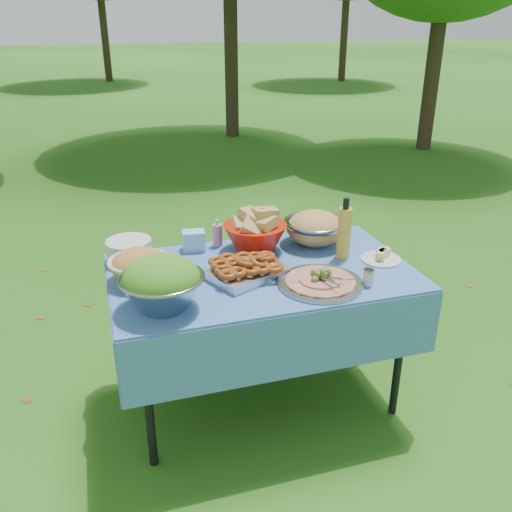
{
  "coord_description": "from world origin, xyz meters",
  "views": [
    {
      "loc": [
        -0.72,
        -2.28,
        1.9
      ],
      "look_at": [
        -0.03,
        0.0,
        0.84
      ],
      "focal_mm": 38.0,
      "sensor_mm": 36.0,
      "label": 1
    }
  ],
  "objects_px": {
    "oil_bottle": "(344,228)",
    "bread_bowl": "(255,230)",
    "salad_bowl": "(162,283)",
    "charcuterie_platter": "(321,276)",
    "plate_stack": "(129,250)",
    "pasta_bowl_steel": "(315,228)",
    "picnic_table": "(261,337)"
  },
  "relations": [
    {
      "from": "plate_stack",
      "to": "bread_bowl",
      "type": "xyz_separation_m",
      "value": [
        0.65,
        -0.05,
        0.05
      ]
    },
    {
      "from": "bread_bowl",
      "to": "charcuterie_platter",
      "type": "height_order",
      "value": "bread_bowl"
    },
    {
      "from": "plate_stack",
      "to": "pasta_bowl_steel",
      "type": "xyz_separation_m",
      "value": [
        0.99,
        -0.05,
        0.03
      ]
    },
    {
      "from": "charcuterie_platter",
      "to": "oil_bottle",
      "type": "height_order",
      "value": "oil_bottle"
    },
    {
      "from": "salad_bowl",
      "to": "oil_bottle",
      "type": "relative_size",
      "value": 1.12
    },
    {
      "from": "plate_stack",
      "to": "charcuterie_platter",
      "type": "relative_size",
      "value": 0.57
    },
    {
      "from": "picnic_table",
      "to": "plate_stack",
      "type": "distance_m",
      "value": 0.81
    },
    {
      "from": "pasta_bowl_steel",
      "to": "charcuterie_platter",
      "type": "relative_size",
      "value": 0.85
    },
    {
      "from": "picnic_table",
      "to": "salad_bowl",
      "type": "bearing_deg",
      "value": -155.9
    },
    {
      "from": "picnic_table",
      "to": "salad_bowl",
      "type": "height_order",
      "value": "salad_bowl"
    },
    {
      "from": "salad_bowl",
      "to": "charcuterie_platter",
      "type": "distance_m",
      "value": 0.73
    },
    {
      "from": "bread_bowl",
      "to": "charcuterie_platter",
      "type": "xyz_separation_m",
      "value": [
        0.17,
        -0.48,
        -0.07
      ]
    },
    {
      "from": "pasta_bowl_steel",
      "to": "oil_bottle",
      "type": "height_order",
      "value": "oil_bottle"
    },
    {
      "from": "bread_bowl",
      "to": "picnic_table",
      "type": "bearing_deg",
      "value": -99.43
    },
    {
      "from": "plate_stack",
      "to": "pasta_bowl_steel",
      "type": "distance_m",
      "value": 0.99
    },
    {
      "from": "charcuterie_platter",
      "to": "pasta_bowl_steel",
      "type": "bearing_deg",
      "value": 70.64
    },
    {
      "from": "oil_bottle",
      "to": "bread_bowl",
      "type": "bearing_deg",
      "value": 151.02
    },
    {
      "from": "picnic_table",
      "to": "plate_stack",
      "type": "bearing_deg",
      "value": 153.2
    },
    {
      "from": "picnic_table",
      "to": "pasta_bowl_steel",
      "type": "relative_size",
      "value": 4.33
    },
    {
      "from": "picnic_table",
      "to": "charcuterie_platter",
      "type": "height_order",
      "value": "charcuterie_platter"
    },
    {
      "from": "pasta_bowl_steel",
      "to": "charcuterie_platter",
      "type": "distance_m",
      "value": 0.5
    },
    {
      "from": "salad_bowl",
      "to": "charcuterie_platter",
      "type": "xyz_separation_m",
      "value": [
        0.73,
        0.01,
        -0.07
      ]
    },
    {
      "from": "plate_stack",
      "to": "bread_bowl",
      "type": "bearing_deg",
      "value": -4.61
    },
    {
      "from": "salad_bowl",
      "to": "pasta_bowl_steel",
      "type": "xyz_separation_m",
      "value": [
        0.89,
        0.48,
        -0.03
      ]
    },
    {
      "from": "picnic_table",
      "to": "charcuterie_platter",
      "type": "relative_size",
      "value": 3.67
    },
    {
      "from": "pasta_bowl_steel",
      "to": "oil_bottle",
      "type": "bearing_deg",
      "value": -73.7
    },
    {
      "from": "plate_stack",
      "to": "charcuterie_platter",
      "type": "height_order",
      "value": "plate_stack"
    },
    {
      "from": "salad_bowl",
      "to": "plate_stack",
      "type": "xyz_separation_m",
      "value": [
        -0.1,
        0.53,
        -0.06
      ]
    },
    {
      "from": "salad_bowl",
      "to": "charcuterie_platter",
      "type": "relative_size",
      "value": 0.9
    },
    {
      "from": "salad_bowl",
      "to": "plate_stack",
      "type": "bearing_deg",
      "value": 100.12
    },
    {
      "from": "pasta_bowl_steel",
      "to": "oil_bottle",
      "type": "relative_size",
      "value": 1.06
    },
    {
      "from": "plate_stack",
      "to": "charcuterie_platter",
      "type": "distance_m",
      "value": 0.98
    }
  ]
}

